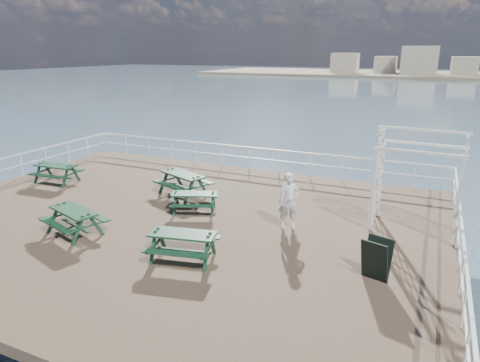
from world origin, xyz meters
name	(u,v)px	position (x,y,z in m)	size (l,w,h in m)	color
ground	(172,221)	(0.00, 0.00, -0.15)	(18.00, 14.00, 0.30)	brown
sea_backdrop	(457,72)	(12.54, 134.07, -0.51)	(300.00, 300.00, 9.20)	#3A5062
railing	(205,174)	(-0.07, 2.57, 0.87)	(17.77, 13.76, 1.10)	white
picnic_table_a	(56,169)	(-6.78, 1.39, 0.57)	(1.90, 1.57, 0.89)	#143921
picnic_table_b	(183,179)	(-0.92, 2.28, 0.62)	(2.42, 2.21, 0.96)	#143921
picnic_table_c	(194,198)	(0.46, 0.80, 0.49)	(1.95, 1.78, 0.77)	#143921
picnic_table_d	(74,216)	(-1.99, -2.40, 0.56)	(2.17, 1.94, 0.88)	#143921
picnic_table_e	(183,240)	(2.02, -2.49, 0.56)	(2.06, 1.79, 0.87)	#143921
trellis_arbor	(417,186)	(7.60, 2.30, 1.44)	(2.68, 1.54, 3.25)	white
sandwich_board	(376,260)	(6.95, -1.45, 0.53)	(0.78, 0.66, 1.10)	black
person	(289,201)	(3.95, 0.77, 0.91)	(0.66, 0.44, 1.82)	white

